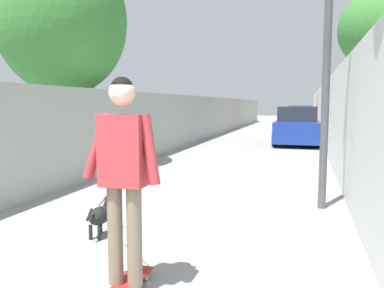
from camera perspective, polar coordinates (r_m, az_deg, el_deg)
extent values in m
plane|color=gray|center=(15.03, 9.31, -0.36)|extent=(80.00, 80.00, 0.00)
cube|color=#999E93|center=(13.63, -3.10, 3.24)|extent=(48.00, 0.30, 1.98)
cube|color=silver|center=(12.85, 20.33, 3.88)|extent=(48.00, 0.30, 2.50)
cylinder|color=#473523|center=(14.03, 26.58, 5.11)|extent=(0.25, 0.25, 3.16)
cylinder|color=brown|center=(10.16, -18.45, 4.14)|extent=(0.29, 0.29, 2.74)
ellipsoid|color=#387A33|center=(10.36, -18.89, 17.09)|extent=(3.18, 3.18, 3.67)
cylinder|color=#4C4C51|center=(6.27, 19.43, 9.69)|extent=(0.12, 0.12, 4.17)
cube|color=maroon|center=(3.59, -9.88, -20.10)|extent=(0.80, 0.21, 0.02)
cylinder|color=beige|center=(3.86, -8.98, -18.80)|extent=(0.06, 0.03, 0.06)
cylinder|color=beige|center=(3.81, -6.95, -19.12)|extent=(0.06, 0.03, 0.06)
cylinder|color=#726651|center=(3.45, -11.40, -13.14)|extent=(0.13, 0.13, 0.87)
cylinder|color=#726651|center=(3.38, -8.60, -13.53)|extent=(0.13, 0.13, 0.87)
cube|color=#B23338|center=(3.25, -10.25, -0.97)|extent=(0.23, 0.38, 0.60)
cylinder|color=#B23338|center=(3.35, -13.96, -0.33)|extent=(0.10, 0.29, 0.58)
cylinder|color=#B23338|center=(3.15, -6.32, -0.86)|extent=(0.09, 0.18, 0.59)
sphere|color=beige|center=(3.22, -10.41, 7.55)|extent=(0.22, 0.22, 0.22)
sphere|color=black|center=(3.23, -10.43, 8.24)|extent=(0.19, 0.19, 0.19)
ellipsoid|color=black|center=(4.94, -13.63, -10.36)|extent=(0.38, 0.23, 0.22)
sphere|color=black|center=(5.13, -12.28, -8.89)|extent=(0.15, 0.15, 0.15)
cone|color=black|center=(5.13, -12.70, -7.98)|extent=(0.05, 0.05, 0.06)
cone|color=black|center=(5.09, -11.90, -8.07)|extent=(0.05, 0.05, 0.06)
cylinder|color=black|center=(5.12, -13.51, -11.85)|extent=(0.04, 0.04, 0.18)
cylinder|color=black|center=(5.06, -12.29, -12.02)|extent=(0.04, 0.04, 0.18)
cylinder|color=black|center=(4.92, -14.91, -12.63)|extent=(0.04, 0.04, 0.18)
cylinder|color=black|center=(4.86, -13.66, -12.82)|extent=(0.04, 0.04, 0.18)
cylinder|color=black|center=(4.72, -15.10, -10.17)|extent=(0.13, 0.03, 0.13)
cylinder|color=black|center=(4.09, -12.27, -7.14)|extent=(1.22, 0.96, 0.66)
cube|color=navy|center=(16.28, 15.43, 1.97)|extent=(3.99, 1.70, 0.80)
cube|color=#262B33|center=(16.25, 15.50, 4.36)|extent=(2.08, 1.50, 0.60)
cylinder|color=black|center=(17.56, 12.92, 1.53)|extent=(0.64, 0.22, 0.64)
cylinder|color=black|center=(17.53, 18.07, 1.38)|extent=(0.64, 0.22, 0.64)
cylinder|color=black|center=(15.10, 12.31, 0.83)|extent=(0.64, 0.22, 0.64)
cylinder|color=black|center=(15.07, 18.31, 0.66)|extent=(0.64, 0.22, 0.64)
cube|color=#B71414|center=(25.67, 15.87, 3.35)|extent=(4.12, 1.70, 0.80)
cube|color=#262B33|center=(25.65, 15.92, 4.87)|extent=(2.14, 1.50, 0.60)
cylinder|color=black|center=(26.98, 14.22, 3.01)|extent=(0.64, 0.22, 0.64)
cylinder|color=black|center=(26.96, 17.58, 2.91)|extent=(0.64, 0.22, 0.64)
cylinder|color=black|center=(24.43, 13.96, 2.72)|extent=(0.64, 0.22, 0.64)
cylinder|color=black|center=(24.41, 17.67, 2.61)|extent=(0.64, 0.22, 0.64)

